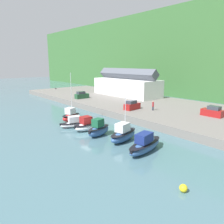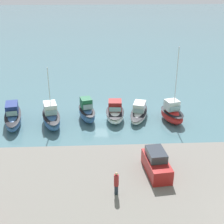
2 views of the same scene
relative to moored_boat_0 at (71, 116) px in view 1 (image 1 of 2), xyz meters
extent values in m
plane|color=#476B75|center=(9.37, -1.84, -1.11)|extent=(320.00, 320.00, 0.00)
cube|color=slate|center=(9.37, 22.25, -0.37)|extent=(115.59, 27.66, 1.48)
cube|color=white|center=(-12.75, 28.21, 3.07)|extent=(23.78, 9.09, 5.41)
cube|color=#515660|center=(-12.75, 28.21, 7.53)|extent=(24.26, 3.50, 3.50)
ellipsoid|color=red|center=(-0.01, 0.03, -0.30)|extent=(3.36, 4.88, 1.63)
ellipsoid|color=black|center=(-0.01, 0.03, 0.27)|extent=(3.47, 4.99, 0.12)
cube|color=silver|center=(0.05, -0.18, 1.17)|extent=(2.02, 1.96, 1.31)
cube|color=#8CA5B2|center=(-0.21, 0.71, 0.97)|extent=(1.45, 0.51, 0.65)
cylinder|color=silver|center=(-0.10, 0.35, 4.77)|extent=(0.10, 0.10, 8.50)
ellipsoid|color=silver|center=(4.23, -1.30, -0.62)|extent=(3.68, 6.57, 0.99)
ellipsoid|color=black|center=(4.23, -1.30, -0.27)|extent=(3.79, 6.72, 0.12)
cube|color=silver|center=(4.14, -1.60, 0.45)|extent=(2.05, 2.53, 1.15)
cube|color=#8CA5B2|center=(4.49, -0.41, 0.28)|extent=(1.31, 0.48, 0.57)
cube|color=black|center=(3.38, -4.16, -0.42)|extent=(0.42, 0.37, 0.56)
ellipsoid|color=white|center=(7.53, -0.91, -0.42)|extent=(2.57, 5.27, 1.38)
ellipsoid|color=black|center=(7.53, -0.91, 0.06)|extent=(2.67, 5.38, 0.12)
cube|color=maroon|center=(7.51, -1.17, 0.89)|extent=(1.83, 1.89, 1.25)
cube|color=#8CA5B2|center=(7.57, -0.12, 0.70)|extent=(1.57, 0.18, 0.62)
cube|color=black|center=(7.40, -3.36, -0.15)|extent=(0.37, 0.30, 0.56)
ellipsoid|color=#33568E|center=(11.32, -1.09, -0.28)|extent=(3.02, 5.24, 1.67)
ellipsoid|color=black|center=(11.32, -1.09, 0.31)|extent=(3.12, 5.35, 0.12)
cube|color=#195638|center=(11.38, -1.33, 1.22)|extent=(1.77, 2.02, 1.32)
cube|color=#8CA5B2|center=(11.13, -0.35, 1.02)|extent=(1.22, 0.41, 0.66)
cube|color=black|center=(11.91, -3.36, 0.06)|extent=(0.42, 0.36, 0.56)
ellipsoid|color=#33568E|center=(15.90, 0.34, -0.28)|extent=(3.53, 6.47, 1.67)
ellipsoid|color=black|center=(15.90, 0.34, 0.30)|extent=(3.64, 6.61, 0.12)
cube|color=silver|center=(15.97, 0.05, 1.21)|extent=(2.03, 2.47, 1.32)
cube|color=#8CA5B2|center=(15.67, 1.23, 1.01)|extent=(1.37, 0.44, 0.66)
cylinder|color=silver|center=(15.78, 0.79, 3.67)|extent=(0.10, 0.10, 6.24)
ellipsoid|color=#33568E|center=(20.96, -0.24, -0.37)|extent=(3.41, 7.52, 1.48)
ellipsoid|color=black|center=(20.96, -0.24, 0.15)|extent=(3.52, 7.67, 0.12)
cube|color=navy|center=(21.03, -0.60, 1.01)|extent=(1.99, 2.79, 1.27)
cube|color=#8CA5B2|center=(20.75, 0.80, 0.82)|extent=(1.36, 0.37, 0.64)
cube|color=black|center=(21.63, -3.62, -0.07)|extent=(0.41, 0.35, 0.56)
cube|color=#1E4C2D|center=(-16.80, 13.37, 1.07)|extent=(1.94, 4.26, 1.40)
cube|color=#333842|center=(-16.81, 13.06, 2.15)|extent=(1.61, 2.36, 0.76)
cube|color=maroon|center=(4.59, 13.62, 1.07)|extent=(2.27, 4.38, 1.40)
cube|color=#333842|center=(4.62, 13.31, 2.15)|extent=(1.78, 2.47, 0.76)
cube|color=maroon|center=(19.83, 21.23, 1.07)|extent=(4.22, 1.85, 1.40)
cube|color=#333842|center=(20.15, 21.23, 2.15)|extent=(2.33, 1.56, 0.76)
cylinder|color=#232838|center=(8.43, 16.45, 0.80)|extent=(0.32, 0.32, 0.85)
cylinder|color=maroon|center=(8.43, 16.45, 1.75)|extent=(0.40, 0.40, 1.05)
sphere|color=tan|center=(8.43, 16.45, 2.39)|extent=(0.24, 0.24, 0.24)
cylinder|color=black|center=(-43.40, 17.62, 0.51)|extent=(0.12, 0.12, 0.28)
ellipsoid|color=black|center=(-43.40, 17.62, 0.83)|extent=(0.82, 0.71, 0.36)
sphere|color=black|center=(-43.69, 17.41, 0.94)|extent=(0.22, 0.22, 0.22)
sphere|color=yellow|center=(29.87, -4.84, -0.72)|extent=(0.78, 0.78, 0.78)
camera|label=1|loc=(39.83, -22.07, 10.93)|focal=35.00mm
camera|label=2|loc=(9.81, 37.23, 17.27)|focal=50.00mm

